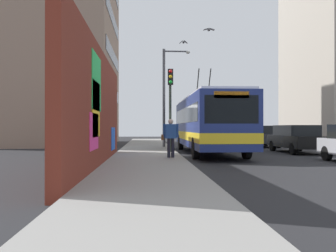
# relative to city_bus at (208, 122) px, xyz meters

# --- Properties ---
(ground_plane) EXTENTS (80.00, 80.00, 0.00)m
(ground_plane) POSITION_rel_city_bus_xyz_m (-2.28, 1.80, -1.75)
(ground_plane) COLOR #232326
(sidewalk_slab) EXTENTS (48.00, 3.20, 0.15)m
(sidewalk_slab) POSITION_rel_city_bus_xyz_m (-2.28, 3.40, -1.68)
(sidewalk_slab) COLOR gray
(sidewalk_slab) RESTS_ON ground_plane
(graffiti_wall) EXTENTS (12.87, 0.32, 4.21)m
(graffiti_wall) POSITION_rel_city_bus_xyz_m (-6.85, 5.15, 0.35)
(graffiti_wall) COLOR maroon
(graffiti_wall) RESTS_ON ground_plane
(building_far_left) EXTENTS (13.21, 9.36, 21.04)m
(building_far_left) POSITION_rel_city_bus_xyz_m (11.70, 11.00, 8.77)
(building_far_left) COLOR gray
(building_far_left) RESTS_ON ground_plane
(building_far_right) EXTENTS (12.73, 6.56, 20.04)m
(building_far_right) POSITION_rel_city_bus_xyz_m (15.19, -15.20, 8.27)
(building_far_right) COLOR #B2A899
(building_far_right) RESTS_ON ground_plane
(city_bus) EXTENTS (11.40, 2.64, 4.92)m
(city_bus) POSITION_rel_city_bus_xyz_m (0.00, 0.00, 0.00)
(city_bus) COLOR navy
(city_bus) RESTS_ON ground_plane
(parked_car_black) EXTENTS (4.78, 1.91, 1.58)m
(parked_car_black) POSITION_rel_city_bus_xyz_m (0.38, -5.20, -0.91)
(parked_car_black) COLOR black
(parked_car_black) RESTS_ON ground_plane
(parked_car_dark_gray) EXTENTS (4.25, 1.79, 1.58)m
(parked_car_dark_gray) POSITION_rel_city_bus_xyz_m (6.73, -5.20, -0.92)
(parked_car_dark_gray) COLOR #38383D
(parked_car_dark_gray) RESTS_ON ground_plane
(parked_car_red) EXTENTS (4.95, 1.85, 1.58)m
(parked_car_red) POSITION_rel_city_bus_xyz_m (12.35, -5.20, -0.91)
(parked_car_red) COLOR #B21E19
(parked_car_red) RESTS_ON ground_plane
(pedestrian_at_curb) EXTENTS (0.22, 0.75, 1.67)m
(pedestrian_at_curb) POSITION_rel_city_bus_xyz_m (-4.41, 2.38, -0.62)
(pedestrian_at_curb) COLOR #1E1E2D
(pedestrian_at_curb) RESTS_ON sidewalk_slab
(traffic_light) EXTENTS (0.49, 0.28, 4.43)m
(traffic_light) POSITION_rel_city_bus_xyz_m (-0.76, 2.15, 1.37)
(traffic_light) COLOR #2D382D
(traffic_light) RESTS_ON sidewalk_slab
(street_lamp) EXTENTS (0.44, 1.85, 6.58)m
(street_lamp) POSITION_rel_city_bus_xyz_m (4.34, 2.04, 2.19)
(street_lamp) COLOR #4C4C51
(street_lamp) RESTS_ON sidewalk_slab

